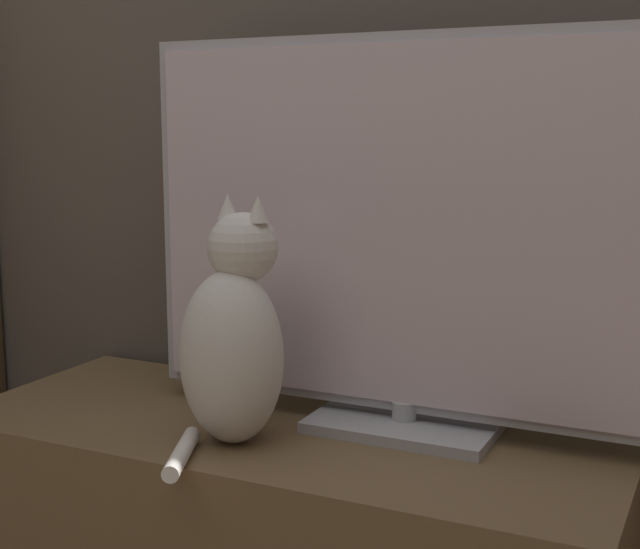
# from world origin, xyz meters

# --- Properties ---
(tv) EXTENTS (1.01, 0.20, 0.69)m
(tv) POSITION_xyz_m (0.21, 1.00, 0.84)
(tv) COLOR #B7B7BC
(tv) RESTS_ON tv_stand
(cat) EXTENTS (0.22, 0.31, 0.42)m
(cat) POSITION_xyz_m (-0.04, 0.82, 0.67)
(cat) COLOR silver
(cat) RESTS_ON tv_stand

